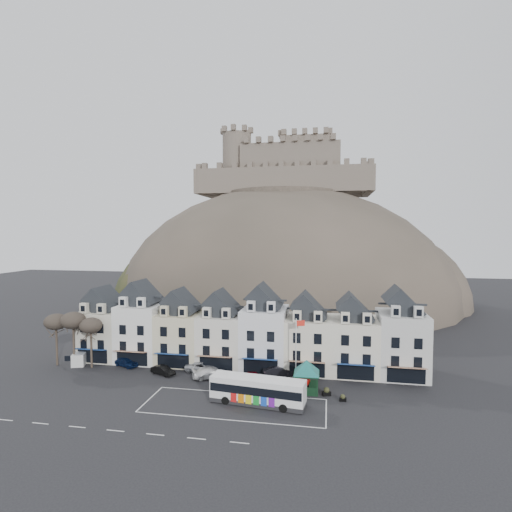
% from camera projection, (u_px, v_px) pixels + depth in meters
% --- Properties ---
extents(ground, '(300.00, 300.00, 0.00)m').
position_uv_depth(ground, '(216.00, 409.00, 47.58)').
color(ground, black).
rests_on(ground, ground).
extents(coach_bay_markings, '(22.00, 7.50, 0.01)m').
position_uv_depth(coach_bay_markings, '(234.00, 406.00, 48.45)').
color(coach_bay_markings, silver).
rests_on(coach_bay_markings, ground).
extents(townhouse_terrace, '(54.40, 9.35, 11.80)m').
position_uv_depth(townhouse_terrace, '(244.00, 332.00, 62.91)').
color(townhouse_terrace, beige).
rests_on(townhouse_terrace, ground).
extents(castle_hill, '(100.00, 76.00, 68.00)m').
position_uv_depth(castle_hill, '(286.00, 304.00, 115.06)').
color(castle_hill, '#3C372E').
rests_on(castle_hill, ground).
extents(castle, '(50.20, 22.20, 22.00)m').
position_uv_depth(castle, '(287.00, 168.00, 119.59)').
color(castle, '#6A5E51').
rests_on(castle, ground).
extents(tree_left_far, '(3.61, 3.61, 8.24)m').
position_uv_depth(tree_left_far, '(56.00, 322.00, 62.66)').
color(tree_left_far, '#362E22').
rests_on(tree_left_far, ground).
extents(tree_left_mid, '(3.78, 3.78, 8.64)m').
position_uv_depth(tree_left_mid, '(73.00, 321.00, 62.10)').
color(tree_left_mid, '#362E22').
rests_on(tree_left_mid, ground).
extents(tree_left_near, '(3.43, 3.43, 7.84)m').
position_uv_depth(tree_left_near, '(91.00, 326.00, 61.61)').
color(tree_left_near, '#362E22').
rests_on(tree_left_near, ground).
extents(bus, '(11.91, 4.09, 3.29)m').
position_uv_depth(bus, '(258.00, 390.00, 48.77)').
color(bus, '#262628').
rests_on(bus, ground).
extents(bus_shelter, '(6.72, 6.72, 4.27)m').
position_uv_depth(bus_shelter, '(307.00, 367.00, 52.47)').
color(bus_shelter, black).
rests_on(bus_shelter, ground).
extents(red_buoy, '(1.66, 1.66, 2.05)m').
position_uv_depth(red_buoy, '(304.00, 382.00, 53.38)').
color(red_buoy, black).
rests_on(red_buoy, ground).
extents(flagpole, '(1.25, 0.51, 9.08)m').
position_uv_depth(flagpole, '(297.00, 346.00, 55.54)').
color(flagpole, silver).
rests_on(flagpole, ground).
extents(white_van, '(3.14, 4.63, 1.94)m').
position_uv_depth(white_van, '(81.00, 357.00, 63.94)').
color(white_van, silver).
rests_on(white_van, ground).
extents(planter_west, '(0.89, 0.62, 0.88)m').
position_uv_depth(planter_west, '(343.00, 398.00, 49.68)').
color(planter_west, black).
rests_on(planter_west, ground).
extents(planter_east, '(1.21, 0.88, 1.09)m').
position_uv_depth(planter_east, '(326.00, 392.00, 51.37)').
color(planter_east, black).
rests_on(planter_east, ground).
extents(car_navy, '(4.73, 3.41, 1.50)m').
position_uv_depth(car_navy, '(126.00, 362.00, 62.55)').
color(car_navy, '#0C1A3D').
rests_on(car_navy, ground).
extents(car_black, '(4.18, 2.82, 1.30)m').
position_uv_depth(car_black, '(163.00, 370.00, 58.87)').
color(car_black, black).
rests_on(car_black, ground).
extents(car_silver, '(5.16, 2.65, 1.42)m').
position_uv_depth(car_silver, '(202.00, 367.00, 60.33)').
color(car_silver, '#B3B6BC').
rests_on(car_silver, ground).
extents(car_white, '(5.65, 4.12, 1.52)m').
position_uv_depth(car_white, '(210.00, 373.00, 57.49)').
color(car_white, silver).
rests_on(car_white, ground).
extents(car_maroon, '(3.91, 1.84, 1.29)m').
position_uv_depth(car_maroon, '(254.00, 376.00, 56.52)').
color(car_maroon, '#4E040C').
rests_on(car_maroon, ground).
extents(car_charcoal, '(4.81, 2.77, 1.50)m').
position_uv_depth(car_charcoal, '(278.00, 371.00, 58.25)').
color(car_charcoal, black).
rests_on(car_charcoal, ground).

